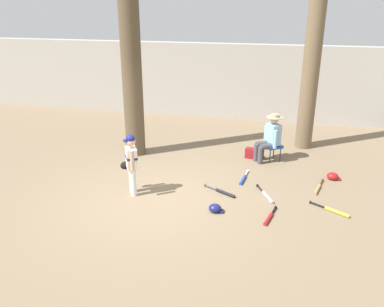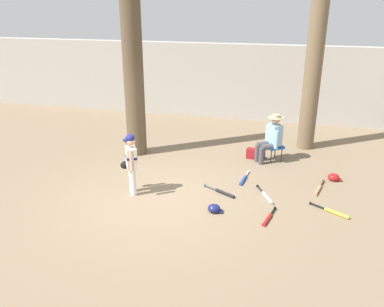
% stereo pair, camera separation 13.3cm
% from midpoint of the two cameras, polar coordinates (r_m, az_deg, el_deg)
% --- Properties ---
extents(ground_plane, '(60.00, 60.00, 0.00)m').
position_cam_midpoint_polar(ground_plane, '(8.15, -4.65, -6.46)').
color(ground_plane, '#7F6B51').
extents(concrete_back_wall, '(18.00, 0.36, 2.48)m').
position_cam_midpoint_polar(concrete_back_wall, '(13.62, 4.11, 10.42)').
color(concrete_back_wall, '#ADA89E').
rests_on(concrete_back_wall, ground).
extents(tree_near_player, '(0.69, 0.69, 5.32)m').
position_cam_midpoint_polar(tree_near_player, '(10.00, -8.15, 12.66)').
color(tree_near_player, brown).
rests_on(tree_near_player, ground).
extents(tree_behind_spectator, '(0.70, 0.70, 5.27)m').
position_cam_midpoint_polar(tree_behind_spectator, '(10.81, 17.55, 12.27)').
color(tree_behind_spectator, brown).
rests_on(tree_behind_spectator, ground).
extents(young_ballplayer, '(0.50, 0.53, 1.31)m').
position_cam_midpoint_polar(young_ballplayer, '(8.12, -8.37, -0.94)').
color(young_ballplayer, white).
rests_on(young_ballplayer, ground).
extents(folding_stool, '(0.56, 0.56, 0.41)m').
position_cam_midpoint_polar(folding_stool, '(10.08, 12.10, 0.94)').
color(folding_stool, '#194C9E').
rests_on(folding_stool, ground).
extents(seated_spectator, '(0.65, 0.59, 1.20)m').
position_cam_midpoint_polar(seated_spectator, '(9.94, 11.74, 2.37)').
color(seated_spectator, '#47474C').
rests_on(seated_spectator, ground).
extents(handbag_beside_stool, '(0.37, 0.23, 0.26)m').
position_cam_midpoint_polar(handbag_beside_stool, '(10.20, 9.24, -0.03)').
color(handbag_beside_stool, maroon).
rests_on(handbag_beside_stool, ground).
extents(bat_yellow_trainer, '(0.73, 0.47, 0.07)m').
position_cam_midpoint_polar(bat_yellow_trainer, '(8.05, 20.24, -7.95)').
color(bat_yellow_trainer, yellow).
rests_on(bat_yellow_trainer, ground).
extents(bat_aluminum_silver, '(0.42, 0.75, 0.07)m').
position_cam_midpoint_polar(bat_aluminum_silver, '(8.28, 11.15, -6.11)').
color(bat_aluminum_silver, '#B7BCC6').
rests_on(bat_aluminum_silver, ground).
extents(bat_wood_tan, '(0.26, 0.77, 0.07)m').
position_cam_midpoint_polar(bat_wood_tan, '(8.86, 18.24, -4.94)').
color(bat_wood_tan, tan).
rests_on(bat_wood_tan, ground).
extents(bat_blue_youth, '(0.15, 0.77, 0.07)m').
position_cam_midpoint_polar(bat_blue_youth, '(8.96, 7.91, -3.69)').
color(bat_blue_youth, '#2347AD').
rests_on(bat_blue_youth, ground).
extents(bat_black_composite, '(0.74, 0.45, 0.07)m').
position_cam_midpoint_polar(bat_black_composite, '(8.31, 4.91, -5.63)').
color(bat_black_composite, black).
rests_on(bat_black_composite, ground).
extents(bat_red_barrel, '(0.22, 0.71, 0.07)m').
position_cam_midpoint_polar(bat_red_barrel, '(7.50, 11.45, -9.17)').
color(bat_red_barrel, red).
rests_on(bat_red_barrel, ground).
extents(batting_helmet_navy, '(0.29, 0.22, 0.17)m').
position_cam_midpoint_polar(batting_helmet_navy, '(7.61, 3.72, -7.94)').
color(batting_helmet_navy, navy).
rests_on(batting_helmet_navy, ground).
extents(batting_helmet_red, '(0.30, 0.23, 0.18)m').
position_cam_midpoint_polar(batting_helmet_red, '(9.44, 20.18, -3.25)').
color(batting_helmet_red, '#A81919').
rests_on(batting_helmet_red, ground).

